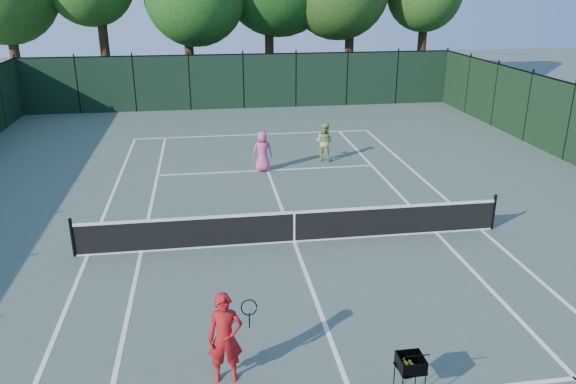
{
  "coord_description": "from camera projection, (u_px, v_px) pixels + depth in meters",
  "views": [
    {
      "loc": [
        -2.26,
        -13.84,
        6.66
      ],
      "look_at": [
        -0.02,
        1.0,
        1.1
      ],
      "focal_mm": 35.0,
      "sensor_mm": 36.0,
      "label": 1
    }
  ],
  "objects": [
    {
      "name": "tennis_net",
      "position": [
        294.0,
        226.0,
        15.29
      ],
      "size": [
        11.69,
        0.09,
        1.06
      ],
      "color": "black",
      "rests_on": "ground"
    },
    {
      "name": "player_pink",
      "position": [
        263.0,
        151.0,
        21.08
      ],
      "size": [
        0.76,
        0.5,
        1.54
      ],
      "rotation": [
        0.0,
        0.0,
        3.16
      ],
      "color": "#DB4D8B",
      "rests_on": "ground"
    },
    {
      "name": "player_green",
      "position": [
        324.0,
        142.0,
        22.37
      ],
      "size": [
        0.94,
        0.9,
        1.54
      ],
      "rotation": [
        0.0,
        0.0,
        2.56
      ],
      "color": "#9CBB5D",
      "rests_on": "ground"
    },
    {
      "name": "ball_hopper",
      "position": [
        411.0,
        363.0,
        9.4
      ],
      "size": [
        0.48,
        0.48,
        0.83
      ],
      "rotation": [
        0.0,
        0.0,
        0.13
      ],
      "color": "black",
      "rests_on": "ground"
    },
    {
      "name": "fence_far",
      "position": [
        243.0,
        82.0,
        31.63
      ],
      "size": [
        24.0,
        0.05,
        3.0
      ],
      "primitive_type": "cube",
      "color": "black",
      "rests_on": "ground"
    },
    {
      "name": "sideline_doubles_left",
      "position": [
        88.0,
        255.0,
        14.69
      ],
      "size": [
        0.1,
        23.77,
        0.01
      ],
      "primitive_type": "cube",
      "color": "white",
      "rests_on": "ground"
    },
    {
      "name": "sideline_singles_left",
      "position": [
        141.0,
        252.0,
        14.88
      ],
      "size": [
        0.1,
        23.77,
        0.01
      ],
      "primitive_type": "cube",
      "color": "white",
      "rests_on": "ground"
    },
    {
      "name": "service_line_far",
      "position": [
        267.0,
        170.0,
        21.39
      ],
      "size": [
        8.23,
        0.1,
        0.01
      ],
      "primitive_type": "cube",
      "color": "white",
      "rests_on": "ground"
    },
    {
      "name": "sideline_doubles_right",
      "position": [
        481.0,
        230.0,
        16.23
      ],
      "size": [
        0.1,
        23.77,
        0.01
      ],
      "primitive_type": "cube",
      "color": "white",
      "rests_on": "ground"
    },
    {
      "name": "loose_ball_midcourt",
      "position": [
        230.0,
        322.0,
        11.72
      ],
      "size": [
        0.07,
        0.07,
        0.07
      ],
      "primitive_type": "sphere",
      "color": "yellow",
      "rests_on": "ground"
    },
    {
      "name": "baseline_far",
      "position": [
        254.0,
        135.0,
        26.48
      ],
      "size": [
        10.97,
        0.1,
        0.01
      ],
      "primitive_type": "cube",
      "color": "white",
      "rests_on": "ground"
    },
    {
      "name": "coach",
      "position": [
        225.0,
        338.0,
        9.81
      ],
      "size": [
        0.92,
        0.6,
        1.71
      ],
      "rotation": [
        0.0,
        0.0,
        -0.02
      ],
      "color": "#B31417",
      "rests_on": "ground"
    },
    {
      "name": "sideline_singles_right",
      "position": [
        436.0,
        232.0,
        16.03
      ],
      "size": [
        0.1,
        23.77,
        0.01
      ],
      "primitive_type": "cube",
      "color": "white",
      "rests_on": "ground"
    },
    {
      "name": "ground",
      "position": [
        294.0,
        242.0,
        15.46
      ],
      "size": [
        90.0,
        90.0,
        0.0
      ],
      "primitive_type": "plane",
      "color": "#47574B",
      "rests_on": "ground"
    },
    {
      "name": "center_service_line",
      "position": [
        294.0,
        242.0,
        15.46
      ],
      "size": [
        0.1,
        12.8,
        0.01
      ],
      "primitive_type": "cube",
      "color": "white",
      "rests_on": "ground"
    }
  ]
}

